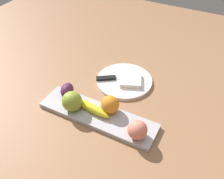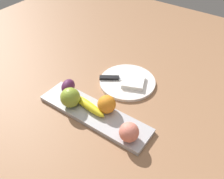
% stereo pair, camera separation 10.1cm
% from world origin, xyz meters
% --- Properties ---
extents(ground_plane, '(2.40, 2.40, 0.00)m').
position_xyz_m(ground_plane, '(0.00, 0.00, 0.00)').
color(ground_plane, '#9A6C49').
extents(fruit_tray, '(0.48, 0.13, 0.02)m').
position_xyz_m(fruit_tray, '(-0.03, 0.01, 0.01)').
color(fruit_tray, '#B7B6BB').
rests_on(fruit_tray, ground_plane).
extents(apple, '(0.08, 0.08, 0.08)m').
position_xyz_m(apple, '(-0.13, -0.01, 0.06)').
color(apple, olive).
rests_on(apple, fruit_tray).
extents(banana, '(0.18, 0.06, 0.03)m').
position_xyz_m(banana, '(-0.06, 0.01, 0.03)').
color(banana, yellow).
rests_on(banana, fruit_tray).
extents(orange_near_apple, '(0.07, 0.07, 0.07)m').
position_xyz_m(orange_near_apple, '(0.01, 0.04, 0.05)').
color(orange_near_apple, orange).
rests_on(orange_near_apple, fruit_tray).
extents(peach, '(0.07, 0.07, 0.07)m').
position_xyz_m(peach, '(0.15, -0.02, 0.05)').
color(peach, '#E97E6A').
rests_on(peach, fruit_tray).
extents(grape_bunch, '(0.07, 0.08, 0.06)m').
position_xyz_m(grape_bunch, '(-0.19, 0.04, 0.05)').
color(grape_bunch, '#532146').
rests_on(grape_bunch, fruit_tray).
extents(dinner_plate, '(0.26, 0.26, 0.01)m').
position_xyz_m(dinner_plate, '(-0.03, 0.25, 0.01)').
color(dinner_plate, white).
rests_on(dinner_plate, ground_plane).
extents(folded_napkin, '(0.12, 0.13, 0.02)m').
position_xyz_m(folded_napkin, '(0.00, 0.25, 0.02)').
color(folded_napkin, white).
rests_on(folded_napkin, dinner_plate).
extents(knife, '(0.16, 0.12, 0.01)m').
position_xyz_m(knife, '(-0.09, 0.22, 0.02)').
color(knife, silver).
rests_on(knife, dinner_plate).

